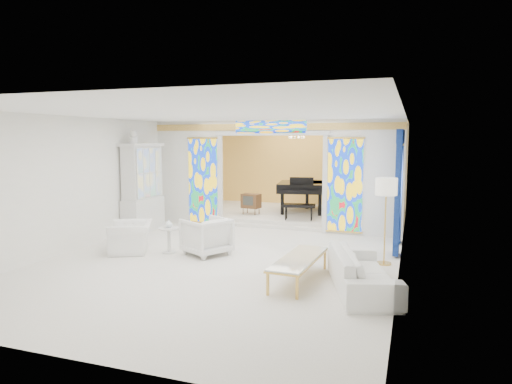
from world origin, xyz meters
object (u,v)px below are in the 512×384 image
at_px(coffee_table, 299,259).
at_px(tv_console, 251,201).
at_px(armchair_right, 206,236).
at_px(china_cabinet, 143,188).
at_px(sofa, 362,271).
at_px(armchair_left, 131,237).
at_px(grand_piano, 307,187).

bearing_deg(coffee_table, tv_console, 117.52).
height_order(armchair_right, tv_console, tv_console).
distance_m(china_cabinet, sofa, 6.93).
bearing_deg(coffee_table, sofa, -5.63).
bearing_deg(china_cabinet, tv_console, 49.38).
bearing_deg(armchair_right, sofa, 98.81).
xyz_separation_m(armchair_left, sofa, (5.14, -0.95, -0.00)).
relative_size(china_cabinet, armchair_left, 2.69).
height_order(china_cabinet, grand_piano, china_cabinet).
xyz_separation_m(armchair_left, coffee_table, (4.04, -0.84, 0.07)).
distance_m(armchair_right, grand_piano, 5.59).
bearing_deg(armchair_right, coffee_table, 92.64).
bearing_deg(sofa, tv_console, 18.37).
bearing_deg(china_cabinet, sofa, -26.29).
bearing_deg(sofa, grand_piano, 3.07).
bearing_deg(armchair_right, armchair_left, -49.76).
bearing_deg(grand_piano, sofa, -79.28).
height_order(grand_piano, tv_console, grand_piano).
distance_m(sofa, coffee_table, 1.11).
distance_m(china_cabinet, grand_piano, 5.25).
bearing_deg(armchair_left, coffee_table, 50.26).
height_order(coffee_table, tv_console, tv_console).
relative_size(sofa, coffee_table, 1.14).
distance_m(armchair_right, coffee_table, 2.62).
height_order(armchair_left, coffee_table, armchair_left).
bearing_deg(grand_piano, tv_console, -152.16).
xyz_separation_m(china_cabinet, tv_console, (2.20, 2.56, -0.58)).
xyz_separation_m(china_cabinet, grand_piano, (3.71, 3.71, -0.21)).
xyz_separation_m(grand_piano, tv_console, (-1.51, -1.14, -0.37)).
bearing_deg(armchair_left, tv_console, 137.99).
distance_m(armchair_left, armchair_right, 1.72).
relative_size(coffee_table, tv_console, 3.10).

